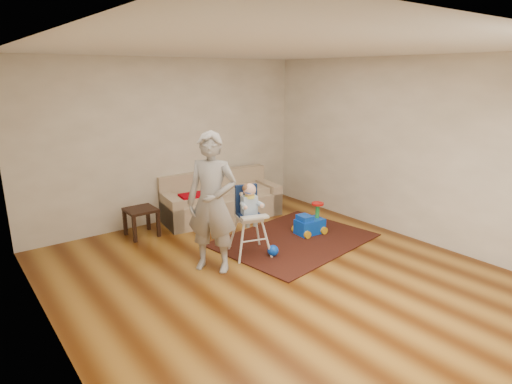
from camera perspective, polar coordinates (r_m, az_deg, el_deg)
ground at (r=5.47m, az=2.58°, el=-11.05°), size 5.50×5.50×0.00m
room_envelope at (r=5.34m, az=-0.82°, el=9.38°), size 5.04×5.52×2.72m
sofa at (r=7.44m, az=-4.72°, el=-0.54°), size 2.11×1.09×0.78m
side_table at (r=6.87m, az=-15.02°, el=-3.91°), size 0.44×0.44×0.44m
area_rug at (r=6.56m, az=5.09°, el=-6.36°), size 2.45×1.98×0.02m
ride_on_toy at (r=6.74m, az=7.21°, el=-3.55°), size 0.46×0.35×0.48m
toy_ball at (r=5.94m, az=2.28°, el=-7.80°), size 0.15×0.15×0.15m
high_chair at (r=5.88m, az=-0.86°, el=-3.84°), size 0.59×0.59×1.03m
adult at (r=5.35m, az=-5.89°, el=-1.47°), size 0.74×0.77×1.78m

